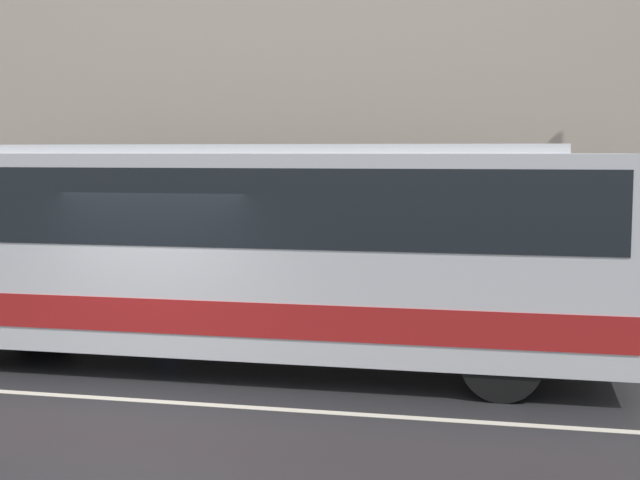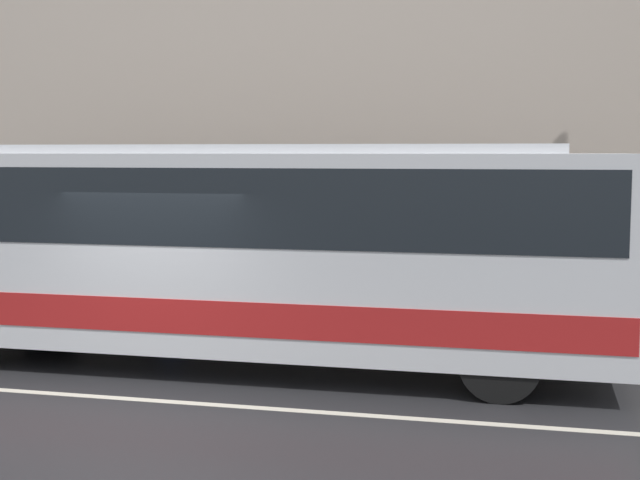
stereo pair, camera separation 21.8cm
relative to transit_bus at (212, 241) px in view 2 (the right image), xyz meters
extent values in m
plane|color=#262628|center=(-0.35, -2.08, -1.76)|extent=(60.00, 60.00, 0.00)
cube|color=gray|center=(-0.35, 3.22, -1.68)|extent=(60.00, 2.61, 0.16)
cube|color=#B7A899|center=(-0.35, 4.68, 3.11)|extent=(60.00, 0.30, 9.75)
cube|color=#2D2B28|center=(-0.35, 4.51, -0.54)|extent=(60.00, 0.06, 2.44)
cube|color=beige|center=(-0.35, -2.08, -1.76)|extent=(54.00, 0.14, 0.01)
cube|color=silver|center=(-0.01, 0.00, -0.09)|extent=(11.43, 2.59, 2.65)
cube|color=#B21E1E|center=(-0.01, 0.00, -0.86)|extent=(11.38, 2.61, 0.45)
cube|color=black|center=(-0.01, 0.00, 0.56)|extent=(11.09, 2.61, 1.01)
cube|color=orange|center=(5.66, 0.00, 1.05)|extent=(0.12, 1.94, 0.28)
cube|color=silver|center=(-0.01, 0.00, 1.30)|extent=(9.72, 2.20, 0.12)
cylinder|color=black|center=(4.11, -1.13, -1.26)|extent=(1.00, 0.28, 1.00)
cylinder|color=black|center=(4.11, 1.13, -1.26)|extent=(1.00, 0.28, 1.00)
cylinder|color=black|center=(-3.32, 1.13, -1.26)|extent=(1.00, 0.28, 1.00)
cylinder|color=navy|center=(-2.39, 4.03, -0.96)|extent=(0.36, 0.36, 1.29)
sphere|color=tan|center=(-2.39, 4.03, -0.19)|extent=(0.24, 0.24, 0.24)
camera|label=1|loc=(4.24, -11.98, 1.26)|focal=50.00mm
camera|label=2|loc=(4.45, -11.93, 1.26)|focal=50.00mm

